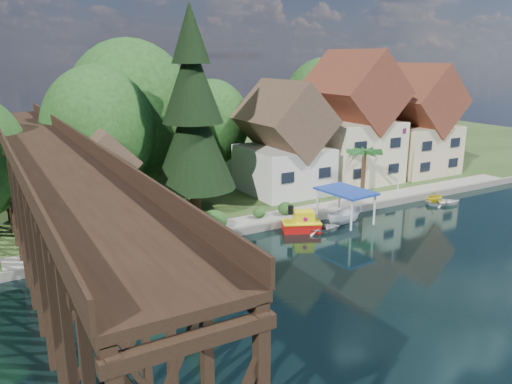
% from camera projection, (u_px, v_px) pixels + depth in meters
% --- Properties ---
extents(ground, '(140.00, 140.00, 0.00)m').
position_uv_depth(ground, '(324.00, 265.00, 33.75)').
color(ground, black).
rests_on(ground, ground).
extents(bank, '(140.00, 52.00, 0.50)m').
position_uv_depth(bank, '(158.00, 167.00, 62.15)').
color(bank, '#2B451B').
rests_on(bank, ground).
extents(seawall, '(60.00, 0.40, 0.62)m').
position_uv_depth(seawall, '(304.00, 219.00, 42.29)').
color(seawall, slate).
rests_on(seawall, ground).
extents(promenade, '(50.00, 2.60, 0.06)m').
position_uv_depth(promenade, '(314.00, 209.00, 44.27)').
color(promenade, gray).
rests_on(promenade, bank).
extents(trestle_bridge, '(4.12, 44.18, 9.30)m').
position_uv_depth(trestle_bridge, '(52.00, 204.00, 29.01)').
color(trestle_bridge, black).
rests_on(trestle_bridge, ground).
extents(house_left, '(7.64, 8.64, 11.02)m').
position_uv_depth(house_left, '(284.00, 146.00, 49.15)').
color(house_left, silver).
rests_on(house_left, bank).
extents(house_center, '(8.65, 9.18, 13.89)m').
position_uv_depth(house_center, '(352.00, 126.00, 53.54)').
color(house_center, beige).
rests_on(house_center, bank).
extents(house_right, '(8.15, 8.64, 12.45)m').
position_uv_depth(house_right, '(415.00, 127.00, 57.60)').
color(house_right, beige).
rests_on(house_right, bank).
extents(shed, '(5.09, 5.40, 7.85)m').
position_uv_depth(shed, '(103.00, 184.00, 39.61)').
color(shed, silver).
rests_on(shed, bank).
extents(bg_trees, '(49.90, 13.30, 10.57)m').
position_uv_depth(bg_trees, '(205.00, 122.00, 50.10)').
color(bg_trees, '#382314').
rests_on(bg_trees, bank).
extents(shrubs, '(15.76, 2.47, 1.70)m').
position_uv_depth(shrubs, '(205.00, 221.00, 38.98)').
color(shrubs, '#1E4418').
rests_on(shrubs, bank).
extents(conifer, '(7.07, 7.07, 17.40)m').
position_uv_depth(conifer, '(193.00, 115.00, 41.67)').
color(conifer, '#382314').
rests_on(conifer, bank).
extents(palm_tree, '(4.39, 4.39, 4.79)m').
position_uv_depth(palm_tree, '(365.00, 153.00, 47.84)').
color(palm_tree, '#382314').
rests_on(palm_tree, bank).
extents(flagpole, '(0.95, 0.43, 6.45)m').
position_uv_depth(flagpole, '(401.00, 153.00, 48.90)').
color(flagpole, white).
rests_on(flagpole, bank).
extents(tugboat, '(3.50, 2.81, 2.23)m').
position_uv_depth(tugboat, '(302.00, 223.00, 40.15)').
color(tugboat, red).
rests_on(tugboat, ground).
extents(boat_white_a, '(4.01, 3.40, 0.71)m').
position_uv_depth(boat_white_a, '(320.00, 227.00, 40.27)').
color(boat_white_a, silver).
rests_on(boat_white_a, ground).
extents(boat_canopy, '(3.84, 4.88, 2.98)m').
position_uv_depth(boat_canopy, '(345.00, 210.00, 41.63)').
color(boat_canopy, white).
rests_on(boat_canopy, ground).
extents(boat_yellow, '(2.78, 2.48, 1.32)m').
position_uv_depth(boat_yellow, '(435.00, 196.00, 48.03)').
color(boat_yellow, yellow).
rests_on(boat_yellow, ground).
extents(boat_white_b, '(3.87, 3.35, 0.67)m').
position_uv_depth(boat_white_b, '(444.00, 201.00, 47.46)').
color(boat_white_b, white).
rests_on(boat_white_b, ground).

